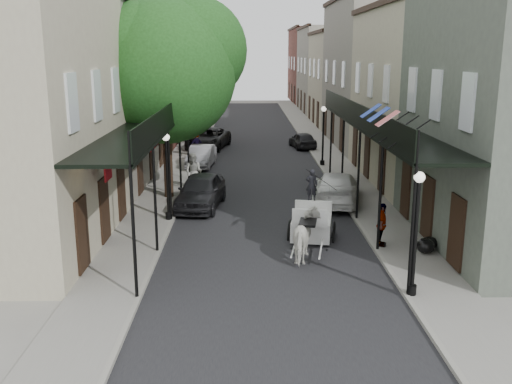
{
  "coord_description": "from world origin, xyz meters",
  "views": [
    {
      "loc": [
        -0.8,
        -17.57,
        7.08
      ],
      "look_at": [
        -0.38,
        4.78,
        1.6
      ],
      "focal_mm": 40.0,
      "sensor_mm": 36.0,
      "label": 1
    }
  ],
  "objects_px": {
    "car_left_mid": "(201,156)",
    "pedestrian_sidewalk_right": "(382,225)",
    "car_left_far": "(208,138)",
    "car_left_near": "(201,191)",
    "lamppost_left": "(167,175)",
    "car_right_near": "(337,188)",
    "lamppost_right_near": "(416,232)",
    "pedestrian_walking": "(194,172)",
    "tree_far": "(197,70)",
    "pedestrian_sidewalk_left": "(196,143)",
    "horse": "(307,236)",
    "lamppost_right_far": "(323,135)",
    "car_right_far": "(303,140)",
    "carriage": "(313,208)",
    "tree_near": "(173,65)"
  },
  "relations": [
    {
      "from": "tree_near",
      "to": "pedestrian_sidewalk_right",
      "type": "distance_m",
      "value": 12.74
    },
    {
      "from": "pedestrian_sidewalk_right",
      "to": "car_left_far",
      "type": "relative_size",
      "value": 0.29
    },
    {
      "from": "lamppost_left",
      "to": "tree_far",
      "type": "bearing_deg",
      "value": 90.46
    },
    {
      "from": "lamppost_left",
      "to": "horse",
      "type": "xyz_separation_m",
      "value": [
        5.45,
        -4.67,
        -1.18
      ]
    },
    {
      "from": "lamppost_right_near",
      "to": "carriage",
      "type": "bearing_deg",
      "value": 110.66
    },
    {
      "from": "lamppost_right_far",
      "to": "car_left_far",
      "type": "height_order",
      "value": "lamppost_right_far"
    },
    {
      "from": "tree_far",
      "to": "car_right_far",
      "type": "distance_m",
      "value": 9.43
    },
    {
      "from": "car_left_mid",
      "to": "car_left_far",
      "type": "height_order",
      "value": "car_left_far"
    },
    {
      "from": "lamppost_right_near",
      "to": "pedestrian_walking",
      "type": "distance_m",
      "value": 15.63
    },
    {
      "from": "lamppost_left",
      "to": "car_right_near",
      "type": "height_order",
      "value": "lamppost_left"
    },
    {
      "from": "horse",
      "to": "car_left_near",
      "type": "bearing_deg",
      "value": -48.36
    },
    {
      "from": "lamppost_left",
      "to": "car_left_far",
      "type": "distance_m",
      "value": 19.26
    },
    {
      "from": "car_left_near",
      "to": "car_left_far",
      "type": "xyz_separation_m",
      "value": [
        -0.71,
        16.9,
        -0.02
      ]
    },
    {
      "from": "lamppost_right_far",
      "to": "car_right_near",
      "type": "xyz_separation_m",
      "value": [
        -0.5,
        -9.0,
        -1.3
      ]
    },
    {
      "from": "tree_far",
      "to": "car_right_far",
      "type": "relative_size",
      "value": 2.34
    },
    {
      "from": "tree_far",
      "to": "carriage",
      "type": "distance_m",
      "value": 21.6
    },
    {
      "from": "pedestrian_sidewalk_right",
      "to": "car_left_near",
      "type": "height_order",
      "value": "pedestrian_sidewalk_right"
    },
    {
      "from": "tree_near",
      "to": "car_left_near",
      "type": "xyz_separation_m",
      "value": [
        1.3,
        -1.87,
        -5.7
      ]
    },
    {
      "from": "pedestrian_sidewalk_right",
      "to": "car_left_far",
      "type": "xyz_separation_m",
      "value": [
        -7.8,
        22.84,
        -0.16
      ]
    },
    {
      "from": "lamppost_left",
      "to": "car_left_near",
      "type": "xyz_separation_m",
      "value": [
        1.21,
        2.31,
        -1.26
      ]
    },
    {
      "from": "horse",
      "to": "tree_far",
      "type": "bearing_deg",
      "value": -65.87
    },
    {
      "from": "tree_far",
      "to": "lamppost_right_near",
      "type": "relative_size",
      "value": 2.32
    },
    {
      "from": "pedestrian_sidewalk_left",
      "to": "pedestrian_sidewalk_right",
      "type": "distance_m",
      "value": 20.68
    },
    {
      "from": "tree_far",
      "to": "car_left_near",
      "type": "relative_size",
      "value": 1.85
    },
    {
      "from": "car_left_mid",
      "to": "lamppost_right_near",
      "type": "bearing_deg",
      "value": -64.13
    },
    {
      "from": "lamppost_right_far",
      "to": "car_left_near",
      "type": "relative_size",
      "value": 0.8
    },
    {
      "from": "pedestrian_sidewalk_right",
      "to": "pedestrian_sidewalk_left",
      "type": "bearing_deg",
      "value": 40.03
    },
    {
      "from": "tree_far",
      "to": "pedestrian_sidewalk_left",
      "type": "relative_size",
      "value": 4.82
    },
    {
      "from": "tree_far",
      "to": "pedestrian_sidewalk_right",
      "type": "height_order",
      "value": "tree_far"
    },
    {
      "from": "car_right_near",
      "to": "car_right_far",
      "type": "bearing_deg",
      "value": -78.3
    },
    {
      "from": "lamppost_right_far",
      "to": "horse",
      "type": "bearing_deg",
      "value": -99.36
    },
    {
      "from": "tree_far",
      "to": "car_right_far",
      "type": "bearing_deg",
      "value": 7.89
    },
    {
      "from": "car_left_near",
      "to": "car_right_near",
      "type": "height_order",
      "value": "car_left_near"
    },
    {
      "from": "lamppost_right_far",
      "to": "lamppost_left",
      "type": "bearing_deg",
      "value": -124.35
    },
    {
      "from": "car_left_far",
      "to": "car_right_near",
      "type": "relative_size",
      "value": 1.08
    },
    {
      "from": "tree_near",
      "to": "lamppost_right_far",
      "type": "bearing_deg",
      "value": 43.31
    },
    {
      "from": "pedestrian_walking",
      "to": "car_left_far",
      "type": "xyz_separation_m",
      "value": [
        -0.1,
        13.6,
        -0.23
      ]
    },
    {
      "from": "car_left_near",
      "to": "lamppost_right_far",
      "type": "bearing_deg",
      "value": 61.58
    },
    {
      "from": "horse",
      "to": "car_left_far",
      "type": "xyz_separation_m",
      "value": [
        -4.95,
        23.89,
        -0.1
      ]
    },
    {
      "from": "car_left_far",
      "to": "tree_near",
      "type": "bearing_deg",
      "value": -81.75
    },
    {
      "from": "lamppost_right_near",
      "to": "car_left_mid",
      "type": "height_order",
      "value": "lamppost_right_near"
    },
    {
      "from": "car_left_far",
      "to": "car_left_near",
      "type": "bearing_deg",
      "value": -77.08
    },
    {
      "from": "car_right_far",
      "to": "car_right_near",
      "type": "bearing_deg",
      "value": 80.7
    },
    {
      "from": "tree_near",
      "to": "car_left_far",
      "type": "relative_size",
      "value": 1.73
    },
    {
      "from": "car_left_mid",
      "to": "pedestrian_sidewalk_right",
      "type": "bearing_deg",
      "value": -58.76
    },
    {
      "from": "lamppost_right_near",
      "to": "car_left_mid",
      "type": "xyz_separation_m",
      "value": [
        -7.7,
        20.18,
        -1.37
      ]
    },
    {
      "from": "lamppost_left",
      "to": "car_left_mid",
      "type": "relative_size",
      "value": 0.9
    },
    {
      "from": "car_right_far",
      "to": "car_left_mid",
      "type": "bearing_deg",
      "value": 35.23
    },
    {
      "from": "lamppost_left",
      "to": "horse",
      "type": "distance_m",
      "value": 7.28
    },
    {
      "from": "lamppost_left",
      "to": "pedestrian_walking",
      "type": "relative_size",
      "value": 1.84
    }
  ]
}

